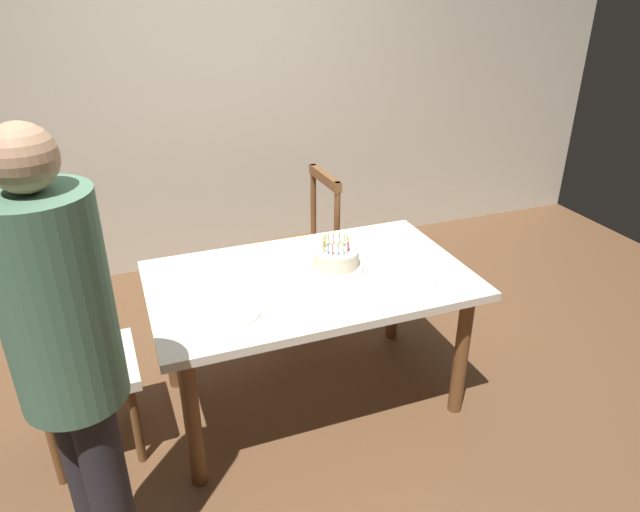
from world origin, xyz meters
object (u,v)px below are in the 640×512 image
object	(u,v)px
chair_upholstered	(59,358)
person_celebrant	(69,359)
dining_table	(310,293)
plate_near_celebrant	(234,313)
chair_spindle_back	(300,252)
birthday_cake	(336,259)
plate_far_side	(282,260)
plate_near_guest	(415,278)

from	to	relation	value
chair_upholstered	person_celebrant	distance (m)	0.82
dining_table	chair_upholstered	distance (m)	1.15
chair_upholstered	person_celebrant	world-z (taller)	person_celebrant
plate_near_celebrant	chair_spindle_back	world-z (taller)	chair_spindle_back
chair_upholstered	chair_spindle_back	bearing A→B (deg)	29.15
birthday_cake	chair_upholstered	xyz separation A→B (m)	(-1.29, -0.02, -0.23)
chair_upholstered	plate_near_celebrant	bearing A→B (deg)	-17.34
plate_far_side	chair_upholstered	size ratio (longest dim) A/B	0.23
dining_table	plate_near_guest	bearing A→B (deg)	-24.37
plate_near_guest	chair_spindle_back	size ratio (longest dim) A/B	0.23
plate_near_celebrant	birthday_cake	bearing A→B (deg)	24.07
birthday_cake	chair_spindle_back	bearing A→B (deg)	85.30
birthday_cake	plate_near_celebrant	world-z (taller)	birthday_cake
birthday_cake	plate_near_guest	size ratio (longest dim) A/B	1.27
plate_near_celebrant	plate_far_side	bearing A→B (deg)	50.39
plate_near_celebrant	person_celebrant	distance (m)	0.79
dining_table	chair_spindle_back	xyz separation A→B (m)	(0.21, 0.78, -0.17)
birthday_cake	chair_spindle_back	world-z (taller)	chair_spindle_back
chair_spindle_back	chair_upholstered	world-z (taller)	same
plate_near_celebrant	plate_near_guest	world-z (taller)	same
plate_near_guest	person_celebrant	xyz separation A→B (m)	(-1.47, -0.45, 0.24)
person_celebrant	birthday_cake	bearing A→B (deg)	31.09
plate_far_side	plate_near_guest	distance (m)	0.67
plate_near_celebrant	person_celebrant	xyz separation A→B (m)	(-0.60, -0.45, 0.24)
birthday_cake	chair_spindle_back	distance (m)	0.79
birthday_cake	plate_near_guest	bearing A→B (deg)	-39.78
plate_near_guest	chair_upholstered	world-z (taller)	chair_upholstered
chair_spindle_back	person_celebrant	distance (m)	1.96
plate_near_guest	chair_spindle_back	bearing A→B (deg)	103.90
plate_near_guest	chair_upholstered	size ratio (longest dim) A/B	0.23
chair_spindle_back	person_celebrant	size ratio (longest dim) A/B	0.56
dining_table	plate_near_guest	world-z (taller)	plate_near_guest
dining_table	chair_upholstered	xyz separation A→B (m)	(-1.14, 0.02, -0.10)
plate_near_celebrant	chair_spindle_back	size ratio (longest dim) A/B	0.23
dining_table	birthday_cake	distance (m)	0.21
plate_near_celebrant	plate_near_guest	bearing A→B (deg)	0.00
plate_far_side	chair_spindle_back	size ratio (longest dim) A/B	0.23
birthday_cake	chair_spindle_back	size ratio (longest dim) A/B	0.29
plate_near_celebrant	plate_far_side	world-z (taller)	same
dining_table	birthday_cake	xyz separation A→B (m)	(0.15, 0.05, 0.14)
plate_near_guest	plate_near_celebrant	bearing A→B (deg)	180.00
plate_near_celebrant	plate_far_side	distance (m)	0.53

